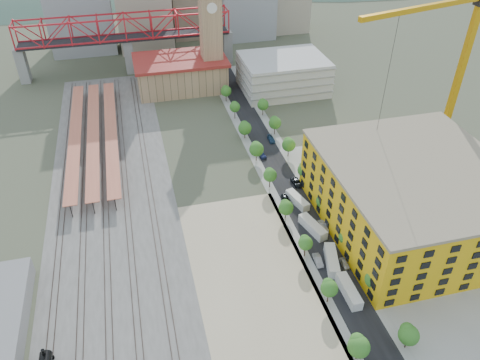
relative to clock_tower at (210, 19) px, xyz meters
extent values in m
plane|color=#474C38|center=(-8.00, -79.99, -28.70)|extent=(400.00, 400.00, 0.00)
cube|color=#605E59|center=(-44.00, -62.49, -28.67)|extent=(36.00, 165.00, 0.06)
cube|color=tan|center=(-12.00, -111.49, -28.67)|extent=(28.00, 67.00, 0.06)
cube|color=black|center=(8.00, -64.99, -28.67)|extent=(12.00, 170.00, 0.06)
cube|color=gray|center=(2.50, -64.99, -28.68)|extent=(3.00, 170.00, 0.04)
cube|color=gray|center=(13.50, -64.99, -28.68)|extent=(3.00, 170.00, 0.04)
cube|color=gray|center=(37.00, -99.99, -28.67)|extent=(50.00, 90.00, 0.06)
cube|color=#382B23|center=(-58.72, -62.49, -28.55)|extent=(0.12, 160.00, 0.18)
cube|color=#382B23|center=(-57.28, -62.49, -28.55)|extent=(0.12, 160.00, 0.18)
cube|color=#382B23|center=(-52.72, -62.49, -28.55)|extent=(0.12, 160.00, 0.18)
cube|color=#382B23|center=(-51.28, -62.49, -28.55)|extent=(0.12, 160.00, 0.18)
cube|color=#382B23|center=(-46.72, -62.49, -28.55)|extent=(0.12, 160.00, 0.18)
cube|color=#382B23|center=(-45.28, -62.49, -28.55)|extent=(0.12, 160.00, 0.18)
cube|color=#382B23|center=(-40.72, -62.49, -28.55)|extent=(0.12, 160.00, 0.18)
cube|color=#382B23|center=(-39.28, -62.49, -28.55)|extent=(0.12, 160.00, 0.18)
cube|color=#382B23|center=(-33.72, -62.49, -28.55)|extent=(0.12, 160.00, 0.18)
cube|color=#382B23|center=(-32.28, -62.49, -28.55)|extent=(0.12, 160.00, 0.18)
cube|color=#CC6D4E|center=(-55.00, -34.99, -24.70)|extent=(4.00, 80.00, 0.25)
cylinder|color=black|center=(-55.00, -34.99, -26.70)|extent=(0.24, 0.24, 4.00)
cube|color=#CC6D4E|center=(-49.00, -34.99, -24.70)|extent=(4.00, 80.00, 0.25)
cylinder|color=black|center=(-49.00, -34.99, -26.70)|extent=(0.24, 0.24, 4.00)
cube|color=#CC6D4E|center=(-43.00, -34.99, -24.70)|extent=(4.00, 80.00, 0.25)
cylinder|color=black|center=(-43.00, -34.99, -26.70)|extent=(0.24, 0.24, 4.00)
cube|color=tan|center=(-13.00, 2.01, -22.70)|extent=(36.00, 22.00, 12.00)
cube|color=maroon|center=(-13.00, 2.01, -16.20)|extent=(38.00, 24.00, 1.20)
cube|color=tan|center=(0.00, 0.01, -8.70)|extent=(8.00, 8.00, 40.00)
cylinder|color=white|center=(0.00, -4.09, 5.30)|extent=(4.00, 0.30, 4.00)
cube|color=silver|center=(28.00, -9.99, -21.70)|extent=(34.00, 26.00, 14.00)
cube|color=gray|center=(-78.00, 25.01, -21.20)|extent=(4.00, 6.00, 15.00)
cube|color=gray|center=(12.00, 25.01, -21.20)|extent=(4.00, 6.00, 15.00)
cube|color=gray|center=(-33.00, 25.01, -21.20)|extent=(4.00, 6.00, 15.00)
cube|color=black|center=(-33.00, 25.01, -13.20)|extent=(90.00, 9.00, 1.00)
cube|color=yellow|center=(34.00, -99.99, -19.70)|extent=(44.00, 50.00, 18.00)
cube|color=gray|center=(34.00, -99.99, -10.30)|extent=(44.60, 50.60, 0.80)
cube|color=#9EA0A3|center=(-53.00, 60.01, -9.70)|extent=(30.00, 25.00, 38.00)
cube|color=gray|center=(4.00, 70.01, -13.70)|extent=(24.00, 24.00, 30.00)
cube|color=brown|center=(-10.00, 80.01, -15.70)|extent=(20.00, 20.00, 26.00)
ellipsoid|color=#4C6B59|center=(-88.00, 180.01, -96.70)|extent=(396.00, 216.00, 180.00)
ellipsoid|color=#4C6B59|center=(32.00, 180.01, -120.70)|extent=(484.00, 264.00, 220.00)
ellipsoid|color=#4C6B59|center=(152.00, 180.01, -98.70)|extent=(418.00, 228.00, 190.00)
cylinder|color=black|center=(-58.00, -121.28, -24.47)|extent=(0.70, 0.70, 1.61)
cone|color=black|center=(-58.00, -119.46, -27.79)|extent=(2.61, 1.61, 2.61)
cube|color=orange|center=(60.42, -73.10, -3.99)|extent=(1.76, 1.76, 49.41)
cube|color=orange|center=(40.18, -78.17, 22.91)|extent=(40.79, 11.43, 1.32)
cube|color=silver|center=(8.00, -119.32, -27.36)|extent=(2.64, 9.78, 2.67)
cube|color=silver|center=(8.00, -109.31, -27.33)|extent=(5.15, 10.34, 2.74)
cube|color=silver|center=(8.00, -96.53, -27.36)|extent=(5.09, 10.08, 2.67)
cube|color=silver|center=(8.00, -84.45, -27.47)|extent=(4.61, 9.26, 2.45)
imported|color=gray|center=(5.00, -107.98, -27.93)|extent=(1.91, 4.76, 1.54)
imported|color=black|center=(5.00, -82.54, -28.05)|extent=(2.90, 4.98, 1.30)
imported|color=navy|center=(5.00, -57.85, -27.99)|extent=(2.74, 5.12, 1.41)
imported|color=#BDBDBD|center=(11.00, -110.50, -28.04)|extent=(1.61, 3.90, 1.32)
imported|color=#A2A2A7|center=(11.00, -96.51, -27.91)|extent=(1.72, 4.77, 1.56)
imported|color=black|center=(11.00, -75.64, -27.97)|extent=(2.93, 5.44, 1.45)
imported|color=navy|center=(11.00, -49.10, -27.99)|extent=(2.15, 4.96, 1.42)
camera|label=1|loc=(-33.82, -183.14, 56.41)|focal=35.00mm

